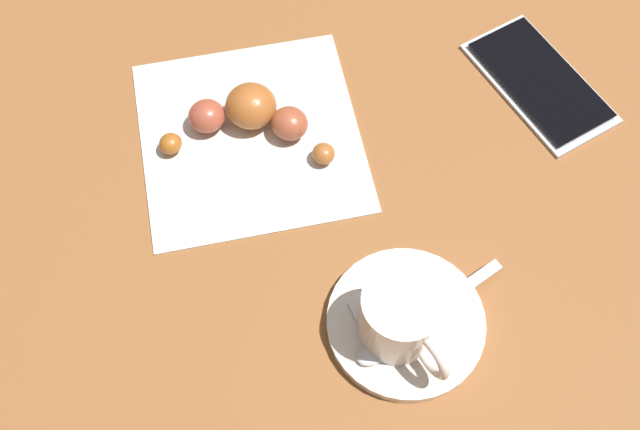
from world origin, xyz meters
TOP-DOWN VIEW (x-y plane):
  - ground_plane at (0.00, 0.00)m, footprint 1.80×1.80m
  - saucer at (-0.12, 0.00)m, footprint 0.12×0.12m
  - espresso_cup at (-0.12, 0.01)m, footprint 0.09×0.06m
  - teaspoon at (-0.12, 0.00)m, footprint 0.03×0.14m
  - sugar_packet at (-0.09, -0.00)m, footprint 0.02×0.07m
  - napkin at (0.10, 0.03)m, footprint 0.24×0.24m
  - croissant at (0.11, 0.03)m, footprint 0.11×0.14m
  - cell_phone at (0.03, -0.23)m, footprint 0.15×0.08m

SIDE VIEW (x-z plane):
  - ground_plane at x=0.00m, z-range 0.00..0.00m
  - napkin at x=0.10m, z-range 0.00..0.00m
  - cell_phone at x=0.03m, z-range 0.00..0.01m
  - saucer at x=-0.12m, z-range 0.00..0.01m
  - teaspoon at x=-0.12m, z-range 0.01..0.02m
  - sugar_packet at x=-0.09m, z-range 0.01..0.02m
  - croissant at x=0.11m, z-range 0.00..0.04m
  - espresso_cup at x=-0.12m, z-range 0.01..0.07m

